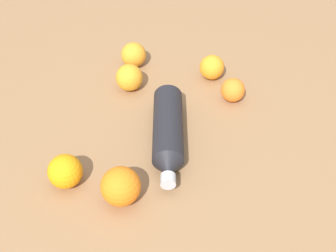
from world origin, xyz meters
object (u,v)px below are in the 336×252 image
Objects in this scene: orange_5 at (134,55)px; orange_0 at (129,78)px; orange_1 at (121,186)px; orange_3 at (65,171)px; water_bottle at (168,133)px; orange_2 at (233,90)px; orange_4 at (212,67)px.

orange_0 is at bearing 64.08° from orange_5.
orange_3 is (0.09, -0.09, -0.00)m from orange_1.
water_bottle is 3.92× the size of orange_0.
orange_2 is at bearing 133.72° from water_bottle.
water_bottle is 0.19m from orange_1.
orange_0 is at bearing -10.78° from orange_4.
orange_4 is (-0.36, -0.30, -0.01)m from orange_1.
orange_0 is 0.23m from orange_4.
orange_0 reaches higher than orange_5.
water_bottle is 4.01× the size of orange_5.
orange_2 is (-0.22, -0.08, -0.00)m from water_bottle.
orange_1 is 0.13m from orange_3.
water_bottle is 0.23m from orange_2.
orange_3 reaches higher than orange_0.
orange_2 is 0.48m from orange_3.
orange_1 is 0.42m from orange_2.
orange_5 is (-0.03, -0.33, -0.00)m from water_bottle.
orange_5 is at bearing -128.74° from orange_3.
orange_2 is at bearing 147.29° from orange_0.
water_bottle is at bearing 41.75° from orange_4.
orange_3 is (0.25, 0.02, 0.00)m from water_bottle.
orange_1 is 0.47m from orange_5.
orange_0 is 0.37m from orange_1.
orange_1 is at bearing 67.05° from orange_5.
water_bottle is 4.17× the size of orange_4.
orange_1 is (0.15, 0.11, 0.01)m from water_bottle.
water_bottle is 4.51× the size of orange_2.
orange_3 is at bearing 51.26° from orange_5.
orange_0 is 0.34m from orange_3.
orange_5 is (0.18, -0.24, 0.00)m from orange_2.
water_bottle reaches higher than orange_4.
orange_0 is (0.01, -0.23, 0.00)m from water_bottle.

